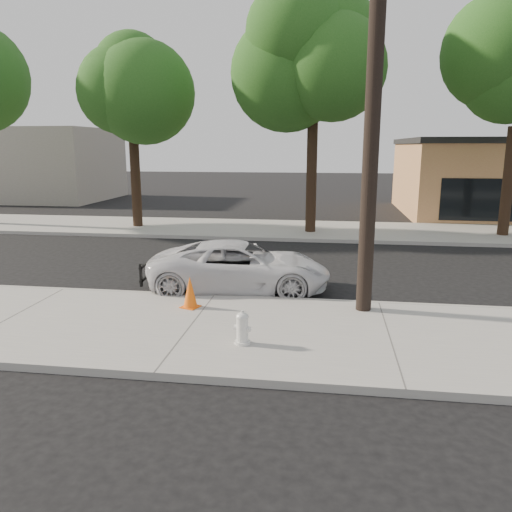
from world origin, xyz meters
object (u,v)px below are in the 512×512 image
(police_cruiser, at_px, (240,266))
(traffic_cone, at_px, (190,292))
(utility_pole, at_px, (373,100))
(fire_hydrant, at_px, (242,329))

(police_cruiser, relative_size, traffic_cone, 6.50)
(police_cruiser, bearing_deg, traffic_cone, 152.77)
(utility_pole, height_order, fire_hydrant, utility_pole)
(utility_pole, bearing_deg, traffic_cone, -173.94)
(police_cruiser, relative_size, fire_hydrant, 7.72)
(utility_pole, xyz_separation_m, police_cruiser, (-3.12, 1.59, -4.04))
(police_cruiser, xyz_separation_m, fire_hydrant, (0.75, -3.98, -0.21))
(traffic_cone, bearing_deg, fire_hydrant, -51.70)
(utility_pole, bearing_deg, police_cruiser, 152.94)
(fire_hydrant, bearing_deg, police_cruiser, 116.04)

